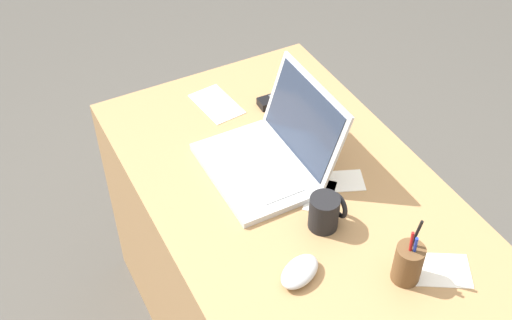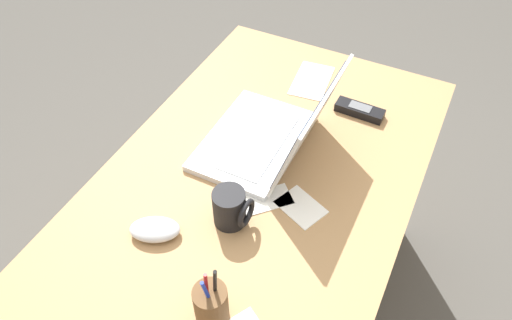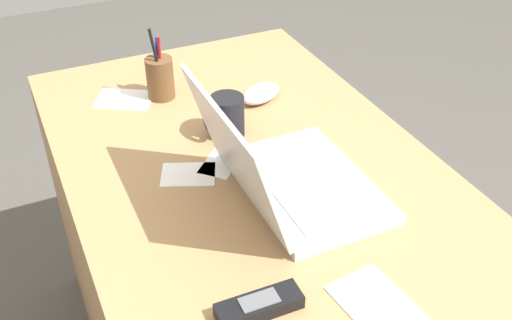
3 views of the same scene
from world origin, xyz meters
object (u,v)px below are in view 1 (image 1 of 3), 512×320
object	(u,v)px
computer_mouse	(300,272)
pen_holder	(408,263)
cordless_phone	(280,99)
laptop	(270,153)
coffee_mug_white	(325,212)

from	to	relation	value
computer_mouse	pen_holder	size ratio (longest dim) A/B	0.62
cordless_phone	pen_holder	xyz separation A→B (m)	(0.70, -0.07, 0.04)
computer_mouse	cordless_phone	xyz separation A→B (m)	(-0.58, 0.28, -0.01)
computer_mouse	pen_holder	world-z (taller)	pen_holder
laptop	coffee_mug_white	xyz separation A→B (m)	(0.24, 0.02, -0.00)
laptop	cordless_phone	world-z (taller)	laptop
coffee_mug_white	cordless_phone	distance (m)	0.50
laptop	computer_mouse	world-z (taller)	laptop
pen_holder	coffee_mug_white	bearing A→B (deg)	-160.45
laptop	computer_mouse	xyz separation A→B (m)	(0.35, -0.12, -0.03)
coffee_mug_white	cordless_phone	size ratio (longest dim) A/B	0.68
laptop	computer_mouse	distance (m)	0.37
computer_mouse	pen_holder	distance (m)	0.24
computer_mouse	cordless_phone	world-z (taller)	computer_mouse
cordless_phone	laptop	bearing A→B (deg)	-34.42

